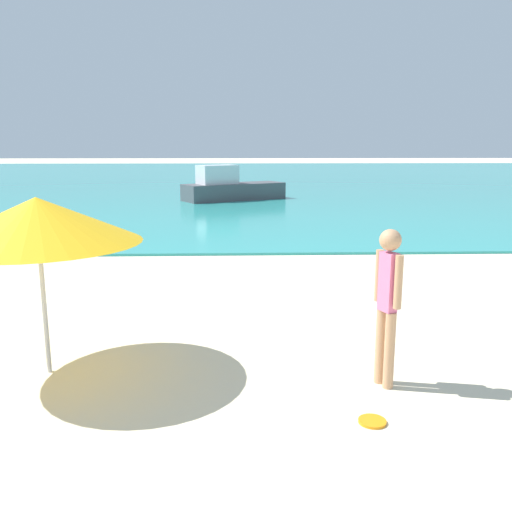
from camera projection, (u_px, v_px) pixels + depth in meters
water at (234, 177)px, 41.60m from camera, size 160.00×60.00×0.06m
person_standing at (387, 299)px, 5.47m from camera, size 0.22×0.36×1.66m
frisbee at (372, 421)px, 4.89m from camera, size 0.25×0.25×0.03m
boat_near at (230, 188)px, 23.88m from camera, size 4.70×3.44×1.55m
beach_umbrella at (37, 220)px, 5.65m from camera, size 2.17×2.17×1.95m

